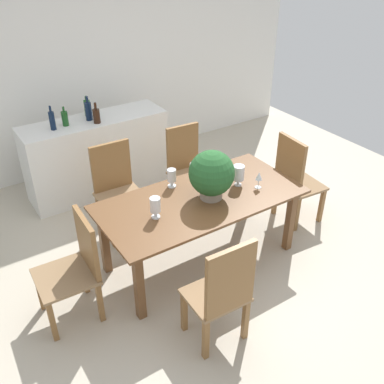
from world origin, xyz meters
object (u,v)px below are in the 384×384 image
at_px(chair_near_left, 223,291).
at_px(wine_bottle_tall, 65,118).
at_px(wine_bottle_clear, 88,111).
at_px(crystal_vase_right, 155,206).
at_px(crystal_vase_left, 238,173).
at_px(wine_bottle_amber, 96,116).
at_px(flower_centerpiece, 212,174).
at_px(dining_table, 201,207).
at_px(wine_bottle_dark, 52,120).
at_px(chair_far_left, 117,185).
at_px(crystal_vase_center_near, 172,176).
at_px(chair_foot_end, 294,177).
at_px(wine_glass, 259,177).
at_px(chair_far_right, 186,164).
at_px(chair_head_end, 77,264).
at_px(kitchen_counter, 98,155).
at_px(wine_bottle_green, 87,107).

bearing_deg(chair_near_left, wine_bottle_tall, -84.30).
bearing_deg(wine_bottle_clear, crystal_vase_right, -95.38).
relative_size(crystal_vase_left, wine_bottle_amber, 0.88).
bearing_deg(flower_centerpiece, wine_bottle_amber, 101.98).
relative_size(dining_table, crystal_vase_left, 9.14).
relative_size(flower_centerpiece, wine_bottle_dark, 1.72).
bearing_deg(wine_bottle_dark, chair_far_left, -68.05).
bearing_deg(crystal_vase_center_near, chair_foot_end, -13.06).
height_order(crystal_vase_center_near, wine_bottle_tall, wine_bottle_tall).
xyz_separation_m(crystal_vase_left, wine_glass, (0.13, -0.14, -0.01)).
relative_size(chair_far_right, chair_head_end, 1.04).
distance_m(chair_far_right, crystal_vase_center_near, 0.89).
xyz_separation_m(chair_near_left, kitchen_counter, (0.15, 2.77, -0.08)).
relative_size(chair_far_left, wine_bottle_green, 4.14).
xyz_separation_m(chair_far_right, crystal_vase_right, (-0.94, -0.99, 0.31)).
bearing_deg(chair_head_end, wine_glass, 87.87).
bearing_deg(kitchen_counter, wine_glass, -66.62).
distance_m(crystal_vase_center_near, wine_bottle_dark, 1.62).
distance_m(chair_near_left, wine_glass, 1.31).
relative_size(dining_table, chair_far_right, 1.96).
relative_size(chair_far_right, crystal_vase_right, 4.99).
distance_m(kitchen_counter, wine_bottle_clear, 0.58).
height_order(chair_foot_end, wine_bottle_amber, wine_bottle_amber).
xyz_separation_m(flower_centerpiece, wine_bottle_green, (-0.37, 2.02, 0.07)).
relative_size(chair_far_right, wine_glass, 5.89).
bearing_deg(chair_head_end, crystal_vase_left, 92.38).
bearing_deg(crystal_vase_center_near, dining_table, -69.91).
distance_m(kitchen_counter, wine_bottle_dark, 0.75).
bearing_deg(chair_far_left, wine_bottle_amber, 80.87).
xyz_separation_m(chair_foot_end, flower_centerpiece, (-1.15, -0.05, 0.42)).
bearing_deg(crystal_vase_left, dining_table, 179.20).
height_order(chair_far_right, flower_centerpiece, flower_centerpiece).
height_order(kitchen_counter, wine_bottle_amber, wine_bottle_amber).
bearing_deg(chair_far_left, kitchen_counter, 82.57).
height_order(wine_bottle_clear, wine_bottle_tall, wine_bottle_clear).
distance_m(chair_foot_end, crystal_vase_left, 0.86).
xyz_separation_m(kitchen_counter, wine_bottle_dark, (-0.48, -0.04, 0.58)).
relative_size(chair_near_left, wine_bottle_dark, 3.73).
xyz_separation_m(chair_head_end, crystal_vase_center_near, (1.12, 0.33, 0.32)).
bearing_deg(chair_far_left, chair_foot_end, -27.72).
bearing_deg(chair_near_left, wine_bottle_dark, -81.08).
relative_size(chair_near_left, chair_foot_end, 0.99).
xyz_separation_m(chair_near_left, chair_far_left, (0.01, 1.90, -0.02)).
bearing_deg(wine_bottle_green, flower_centerpiece, -79.61).
xyz_separation_m(chair_far_left, wine_bottle_tall, (-0.18, 0.87, 0.50)).
height_order(dining_table, wine_glass, wine_glass).
bearing_deg(chair_near_left, wine_bottle_clear, -90.23).
xyz_separation_m(chair_foot_end, wine_bottle_tall, (-1.85, 1.81, 0.48)).
bearing_deg(chair_far_left, wine_bottle_green, 83.78).
bearing_deg(crystal_vase_right, wine_glass, -5.52).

